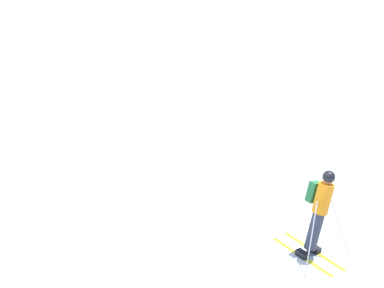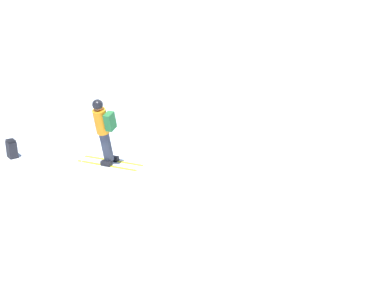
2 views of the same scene
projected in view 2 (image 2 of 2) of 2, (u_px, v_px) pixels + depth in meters
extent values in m
plane|color=white|center=(134.00, 149.00, 14.94)|extent=(300.00, 300.00, 0.00)
cube|color=yellow|center=(114.00, 161.00, 14.13)|extent=(0.22, 1.76, 0.01)
cube|color=yellow|center=(106.00, 165.00, 13.82)|extent=(0.22, 1.76, 0.01)
cube|color=black|center=(113.00, 158.00, 14.11)|extent=(0.16, 0.29, 0.12)
cube|color=black|center=(106.00, 163.00, 13.79)|extent=(0.16, 0.29, 0.12)
cylinder|color=#2D3342|center=(106.00, 146.00, 13.68)|extent=(0.47, 0.29, 0.87)
cylinder|color=orange|center=(101.00, 121.00, 13.28)|extent=(0.51, 0.38, 0.71)
sphere|color=tan|center=(98.00, 106.00, 13.04)|extent=(0.30, 0.25, 0.28)
sphere|color=black|center=(98.00, 105.00, 13.03)|extent=(0.34, 0.29, 0.32)
cube|color=#236633|center=(110.00, 121.00, 13.17)|extent=(0.39, 0.21, 0.49)
cylinder|color=#B7B7BC|center=(104.00, 136.00, 14.10)|extent=(0.70, 0.58, 1.28)
cylinder|color=#B7B7BC|center=(87.00, 148.00, 13.39)|extent=(0.19, 0.52, 1.17)
cube|color=black|center=(12.00, 150.00, 14.29)|extent=(0.33, 0.37, 0.44)
cube|color=black|center=(11.00, 141.00, 14.21)|extent=(0.30, 0.33, 0.06)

